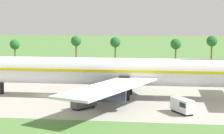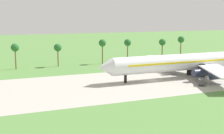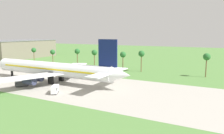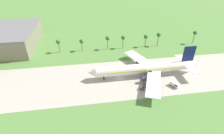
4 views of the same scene
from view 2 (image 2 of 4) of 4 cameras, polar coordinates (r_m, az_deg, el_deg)
The scene contains 5 objects.
ground_plane at distance 114.72m, azimuth 7.29°, elevation -2.49°, with size 600.00×600.00×0.00m, color #517F3D.
taxiway_strip at distance 114.72m, azimuth 7.29°, elevation -2.49°, with size 320.00×44.00×0.02m.
jet_airliner at distance 123.72m, azimuth 14.58°, elevation 0.96°, with size 76.90×58.94×19.90m.
baggage_tug at distance 111.25m, azimuth 16.04°, elevation -2.53°, with size 4.90×5.56×2.23m.
palm_tree_row at distance 159.17m, azimuth 3.62°, elevation 4.38°, with size 125.34×3.60×12.37m.
Camera 2 is at (-56.21, -97.19, 23.58)m, focal length 50.00 mm.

